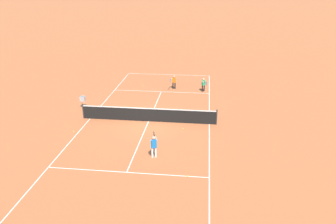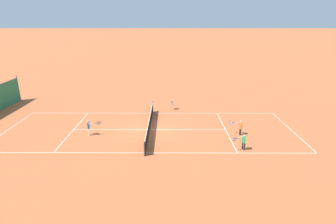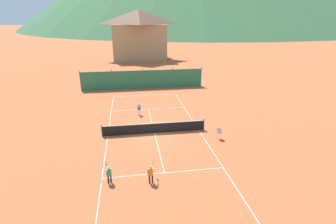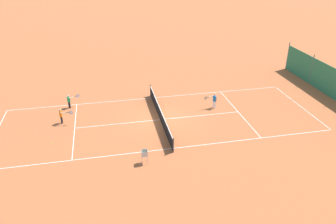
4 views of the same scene
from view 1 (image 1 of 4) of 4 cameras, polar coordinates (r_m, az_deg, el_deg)
ground_plane at (r=22.25m, az=-3.40°, el=-1.63°), size 600.00×600.00×0.00m
court_line_markings at (r=22.25m, az=-3.40°, el=-1.62°), size 8.25×23.85×0.01m
tennis_net at (r=22.06m, az=-3.43°, el=-0.44°), size 9.18×0.08×1.06m
player_near_baseline at (r=28.69m, az=1.02°, el=5.38°), size 0.48×0.99×1.20m
player_near_service at (r=17.58m, az=-2.49°, el=-5.72°), size 0.40×1.08×1.26m
player_far_service at (r=28.17m, az=6.22°, el=4.90°), size 0.48×1.00×1.16m
tennis_ball_alley_left at (r=16.28m, az=3.45°, el=-11.06°), size 0.07×0.07×0.07m
tennis_ball_by_net_left at (r=21.07m, az=2.68°, el=-2.92°), size 0.07×0.07×0.07m
tennis_ball_mid_court at (r=21.52m, az=-16.12°, el=-3.26°), size 0.07×0.07×0.07m
tennis_ball_far_corner at (r=29.78m, az=-4.39°, el=4.61°), size 0.07×0.07×0.07m
ball_hopper at (r=25.18m, az=-14.64°, el=2.15°), size 0.36×0.36×0.89m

